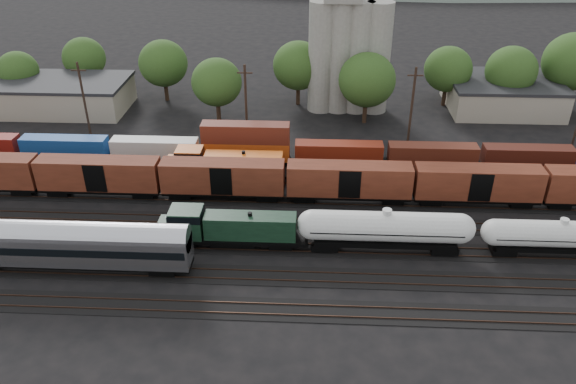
{
  "coord_description": "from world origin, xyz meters",
  "views": [
    {
      "loc": [
        -2.13,
        -54.86,
        35.79
      ],
      "look_at": [
        -4.89,
        2.0,
        3.0
      ],
      "focal_mm": 35.0,
      "sensor_mm": 36.0,
      "label": 1
    }
  ],
  "objects_px": {
    "tank_car_a": "(385,228)",
    "grain_silo": "(349,44)",
    "orange_locomotive": "(222,164)",
    "green_locomotive": "(224,227)",
    "passenger_coach": "(69,243)"
  },
  "relations": [
    {
      "from": "orange_locomotive",
      "to": "grain_silo",
      "type": "xyz_separation_m",
      "value": [
        17.19,
        26.0,
        8.84
      ]
    },
    {
      "from": "green_locomotive",
      "to": "passenger_coach",
      "type": "distance_m",
      "value": 15.64
    },
    {
      "from": "passenger_coach",
      "to": "green_locomotive",
      "type": "bearing_deg",
      "value": 18.67
    },
    {
      "from": "grain_silo",
      "to": "passenger_coach",
      "type": "bearing_deg",
      "value": -122.69
    },
    {
      "from": "green_locomotive",
      "to": "passenger_coach",
      "type": "bearing_deg",
      "value": -161.33
    },
    {
      "from": "orange_locomotive",
      "to": "tank_car_a",
      "type": "bearing_deg",
      "value": -37.34
    },
    {
      "from": "tank_car_a",
      "to": "orange_locomotive",
      "type": "bearing_deg",
      "value": 142.66
    },
    {
      "from": "green_locomotive",
      "to": "passenger_coach",
      "type": "height_order",
      "value": "passenger_coach"
    },
    {
      "from": "green_locomotive",
      "to": "passenger_coach",
      "type": "relative_size",
      "value": 0.67
    },
    {
      "from": "green_locomotive",
      "to": "tank_car_a",
      "type": "distance_m",
      "value": 17.2
    },
    {
      "from": "green_locomotive",
      "to": "grain_silo",
      "type": "height_order",
      "value": "grain_silo"
    },
    {
      "from": "green_locomotive",
      "to": "tank_car_a",
      "type": "xyz_separation_m",
      "value": [
        17.2,
        0.0,
        0.43
      ]
    },
    {
      "from": "tank_car_a",
      "to": "orange_locomotive",
      "type": "xyz_separation_m",
      "value": [
        -19.66,
        15.0,
        -0.49
      ]
    },
    {
      "from": "tank_car_a",
      "to": "grain_silo",
      "type": "xyz_separation_m",
      "value": [
        -2.48,
        41.0,
        8.36
      ]
    },
    {
      "from": "green_locomotive",
      "to": "grain_silo",
      "type": "relative_size",
      "value": 0.56
    }
  ]
}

